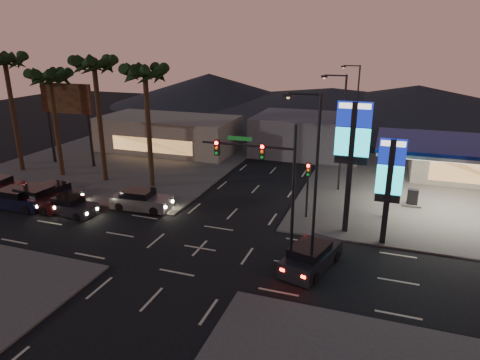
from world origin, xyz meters
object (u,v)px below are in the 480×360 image
at_px(gas_station, 463,148).
at_px(car_lane_b_rear, 1,185).
at_px(pylon_sign_tall, 352,142).
at_px(car_lane_b_mid, 57,192).
at_px(pylon_sign_short, 390,176).
at_px(car_lane_a_mid, 38,198).
at_px(suv_station, 311,257).
at_px(car_lane_a_rear, 18,199).
at_px(traffic_signal_mast, 266,167).
at_px(car_lane_b_front, 141,200).
at_px(car_lane_a_front, 71,206).

bearing_deg(gas_station, car_lane_b_rear, -167.83).
distance_m(gas_station, pylon_sign_tall, 10.01).
bearing_deg(car_lane_b_mid, car_lane_b_rear, 179.54).
bearing_deg(pylon_sign_short, pylon_sign_tall, 158.20).
bearing_deg(car_lane_a_mid, suv_station, -5.83).
height_order(car_lane_a_rear, suv_station, suv_station).
xyz_separation_m(pylon_sign_short, car_lane_a_rear, (-27.36, -2.92, -3.94)).
bearing_deg(car_lane_a_rear, traffic_signal_mast, 1.15).
relative_size(pylon_sign_tall, suv_station, 1.79).
xyz_separation_m(pylon_sign_short, suv_station, (-3.85, -4.64, -3.93)).
relative_size(car_lane_b_front, suv_station, 0.97).
bearing_deg(pylon_sign_short, car_lane_a_front, -173.50).
relative_size(car_lane_a_front, car_lane_a_mid, 0.81).
height_order(traffic_signal_mast, car_lane_a_front, traffic_signal_mast).
height_order(traffic_signal_mast, suv_station, traffic_signal_mast).
bearing_deg(traffic_signal_mast, car_lane_b_mid, 173.80).
xyz_separation_m(pylon_sign_tall, car_lane_b_front, (-15.61, -0.92, -5.67)).
bearing_deg(pylon_sign_tall, car_lane_a_front, -169.92).
height_order(pylon_sign_short, car_lane_a_mid, pylon_sign_short).
bearing_deg(car_lane_b_front, car_lane_a_front, -149.52).
height_order(car_lane_a_mid, car_lane_a_rear, car_lane_a_mid).
xyz_separation_m(gas_station, pylon_sign_tall, (-7.50, -6.50, 1.31)).
bearing_deg(gas_station, car_lane_a_mid, -162.29).
relative_size(car_lane_b_mid, suv_station, 0.88).
height_order(car_lane_a_mid, car_lane_b_mid, car_lane_a_mid).
bearing_deg(car_lane_b_rear, car_lane_a_mid, -18.06).
bearing_deg(gas_station, car_lane_a_front, -159.96).
height_order(car_lane_b_front, suv_station, suv_station).
relative_size(pylon_sign_tall, traffic_signal_mast, 1.12).
bearing_deg(car_lane_a_mid, car_lane_b_mid, 83.17).
xyz_separation_m(traffic_signal_mast, suv_station, (3.39, -2.13, -4.50)).
distance_m(car_lane_a_mid, car_lane_b_mid, 1.90).
bearing_deg(car_lane_a_front, gas_station, 20.04).
height_order(car_lane_a_mid, car_lane_b_front, car_lane_a_mid).
bearing_deg(car_lane_b_rear, pylon_sign_short, 0.81).
bearing_deg(traffic_signal_mast, car_lane_a_rear, -178.85).
height_order(car_lane_b_mid, suv_station, suv_station).
bearing_deg(traffic_signal_mast, car_lane_a_mid, 179.61).
xyz_separation_m(car_lane_a_mid, car_lane_a_rear, (-1.41, -0.53, -0.06)).
bearing_deg(car_lane_a_rear, car_lane_b_front, 17.96).
relative_size(gas_station, car_lane_a_mid, 2.31).
bearing_deg(car_lane_b_front, car_lane_a_rear, -162.04).
relative_size(car_lane_a_front, car_lane_b_front, 0.87).
bearing_deg(car_lane_b_mid, traffic_signal_mast, -6.20).
height_order(traffic_signal_mast, car_lane_a_mid, traffic_signal_mast).
relative_size(car_lane_b_rear, suv_station, 0.82).
relative_size(pylon_sign_short, car_lane_a_mid, 1.32).
bearing_deg(car_lane_b_mid, car_lane_a_rear, -124.06).
bearing_deg(car_lane_a_front, car_lane_b_mid, 146.25).
distance_m(car_lane_a_rear, car_lane_b_mid, 2.92).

